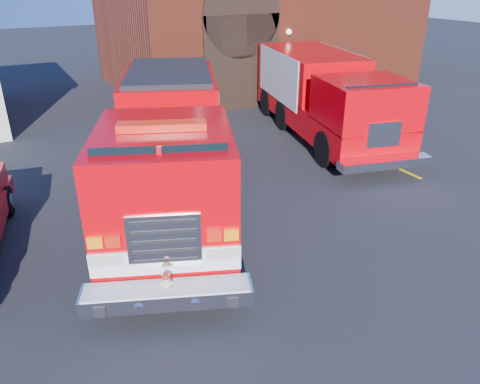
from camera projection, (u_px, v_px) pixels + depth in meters
ground at (217, 221)px, 11.58m from camera, size 100.00×100.00×0.00m
parking_stripe_near at (385, 163)px, 15.13m from camera, size 0.12×3.00×0.01m
parking_stripe_mid at (328, 136)px, 17.52m from camera, size 0.12×3.00×0.01m
parking_stripe_far at (285, 117)px, 19.92m from camera, size 0.12×3.00×0.01m
fire_station at (256, 0)px, 24.75m from camera, size 15.20×10.20×8.45m
fire_engine at (170, 144)px, 12.03m from camera, size 6.18×10.24×3.06m
secondary_truck at (324, 94)px, 17.08m from camera, size 4.71×9.24×2.87m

